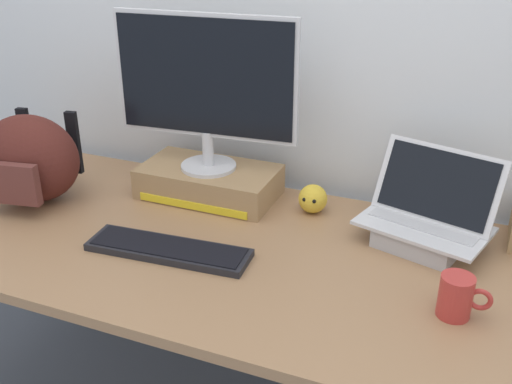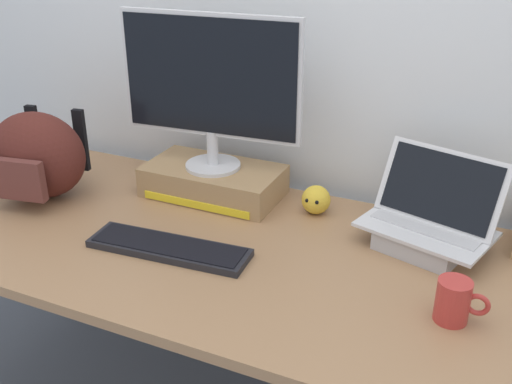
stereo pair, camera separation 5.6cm
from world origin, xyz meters
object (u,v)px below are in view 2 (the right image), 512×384
object	(u,v)px
desktop_monitor	(210,85)
plush_toy	(316,200)
open_laptop	(427,229)
external_keyboard	(169,248)
coffee_mug	(454,301)
messenger_backpack	(37,156)
toner_box_yellow	(214,181)

from	to	relation	value
desktop_monitor	plush_toy	distance (m)	0.47
open_laptop	external_keyboard	size ratio (longest dim) A/B	0.84
external_keyboard	plush_toy	bearing A→B (deg)	48.98
external_keyboard	coffee_mug	bearing A→B (deg)	-3.52
desktop_monitor	messenger_backpack	bearing A→B (deg)	-158.95
messenger_backpack	coffee_mug	world-z (taller)	messenger_backpack
desktop_monitor	open_laptop	distance (m)	0.76
messenger_backpack	plush_toy	size ratio (longest dim) A/B	3.92
toner_box_yellow	messenger_backpack	bearing A→B (deg)	-154.33
desktop_monitor	coffee_mug	distance (m)	0.94
open_laptop	desktop_monitor	bearing A→B (deg)	-168.59
messenger_backpack	plush_toy	distance (m)	0.89
desktop_monitor	plush_toy	world-z (taller)	desktop_monitor
toner_box_yellow	plush_toy	size ratio (longest dim) A/B	4.91
open_laptop	external_keyboard	distance (m)	0.71
desktop_monitor	messenger_backpack	distance (m)	0.60
messenger_backpack	plush_toy	xyz separation A→B (m)	(0.85, 0.25, -0.10)
toner_box_yellow	open_laptop	distance (m)	0.69
open_laptop	coffee_mug	bearing A→B (deg)	-53.99
coffee_mug	desktop_monitor	bearing A→B (deg)	155.91
messenger_backpack	toner_box_yellow	bearing A→B (deg)	15.40
toner_box_yellow	plush_toy	bearing A→B (deg)	2.24
external_keyboard	plush_toy	xyz separation A→B (m)	(0.29, 0.38, 0.03)
toner_box_yellow	coffee_mug	world-z (taller)	coffee_mug
desktop_monitor	messenger_backpack	world-z (taller)	desktop_monitor
desktop_monitor	external_keyboard	bearing A→B (deg)	-85.47
desktop_monitor	open_laptop	world-z (taller)	desktop_monitor
toner_box_yellow	external_keyboard	xyz separation A→B (m)	(0.06, -0.37, -0.04)
open_laptop	messenger_backpack	xyz separation A→B (m)	(-1.19, -0.19, 0.08)
desktop_monitor	coffee_mug	xyz separation A→B (m)	(0.81, -0.36, -0.31)
desktop_monitor	open_laptop	xyz separation A→B (m)	(0.69, -0.05, -0.31)
plush_toy	external_keyboard	bearing A→B (deg)	-126.87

